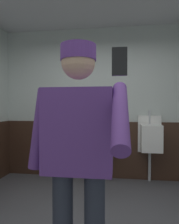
% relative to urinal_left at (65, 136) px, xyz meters
% --- Properties ---
extents(wall_back, '(4.29, 0.12, 2.75)m').
position_rel_urinal_left_xyz_m(wall_back, '(0.66, 0.22, 0.60)').
color(wall_back, silver).
rests_on(wall_back, ground_plane).
extents(wainscot_band_back, '(3.69, 0.03, 1.03)m').
position_rel_urinal_left_xyz_m(wainscot_band_back, '(0.66, 0.14, -0.26)').
color(wainscot_band_back, '#382319').
rests_on(wainscot_band_back, ground_plane).
extents(urinal_left, '(0.40, 0.34, 1.24)m').
position_rel_urinal_left_xyz_m(urinal_left, '(0.00, 0.00, 0.00)').
color(urinal_left, white).
rests_on(urinal_left, ground_plane).
extents(urinal_middle, '(0.40, 0.34, 1.24)m').
position_rel_urinal_left_xyz_m(urinal_middle, '(0.75, 0.00, 0.00)').
color(urinal_middle, white).
rests_on(urinal_middle, ground_plane).
extents(urinal_right, '(0.40, 0.34, 1.24)m').
position_rel_urinal_left_xyz_m(urinal_right, '(1.50, 0.00, 0.00)').
color(urinal_right, white).
rests_on(urinal_right, ground_plane).
extents(privacy_divider_panel, '(0.04, 0.40, 0.90)m').
position_rel_urinal_left_xyz_m(privacy_divider_panel, '(0.38, -0.07, 0.17)').
color(privacy_divider_panel, '#4C4C51').
extents(person, '(0.68, 0.60, 1.71)m').
position_rel_urinal_left_xyz_m(person, '(0.68, -2.19, 0.24)').
color(person, '#2D3342').
rests_on(person, ground_plane).
extents(cell_phone, '(0.06, 0.02, 0.11)m').
position_rel_urinal_left_xyz_m(cell_phone, '(0.94, -2.70, 0.70)').
color(cell_phone, black).
extents(soap_dispenser, '(0.10, 0.07, 0.18)m').
position_rel_urinal_left_xyz_m(soap_dispenser, '(0.14, 0.12, 0.43)').
color(soap_dispenser, silver).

